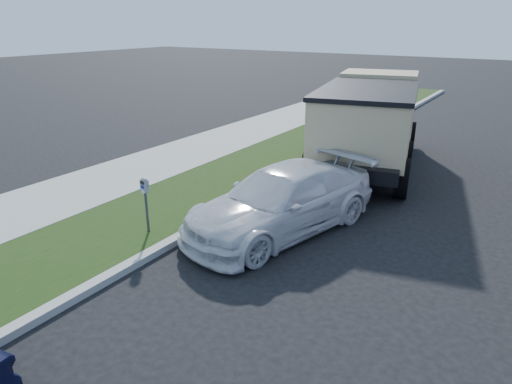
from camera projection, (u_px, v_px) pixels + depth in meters
The scene contains 5 objects.
ground at pixel (287, 264), 9.44m from camera, with size 120.00×120.00×0.00m, color black.
streetside at pixel (159, 185), 13.81m from camera, with size 6.12×50.00×0.15m.
parking_meter at pixel (145, 193), 10.27m from camera, with size 0.19×0.14×1.33m.
white_wagon at pixel (283, 200), 10.79m from camera, with size 2.12×5.22×1.52m, color silver.
dump_truck at pixel (370, 117), 15.49m from camera, with size 4.38×7.87×2.92m.
Camera 1 is at (3.97, -7.32, 4.75)m, focal length 32.00 mm.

